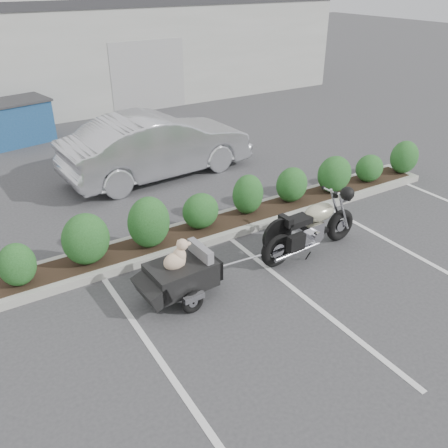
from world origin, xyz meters
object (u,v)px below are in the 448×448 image
sedan (158,145)px  dumpster (16,121)px  motorcycle (311,228)px  pet_trailer (180,274)px

sedan → dumpster: 5.53m
sedan → dumpster: size_ratio=2.21×
sedan → motorcycle: bearing=-175.1°
motorcycle → sedan: sedan is taller
motorcycle → dumpster: size_ratio=1.04×
pet_trailer → dumpster: dumpster is taller
sedan → pet_trailer: bearing=155.2°
sedan → dumpster: sedan is taller
motorcycle → pet_trailer: size_ratio=1.25×
pet_trailer → sedan: 5.56m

